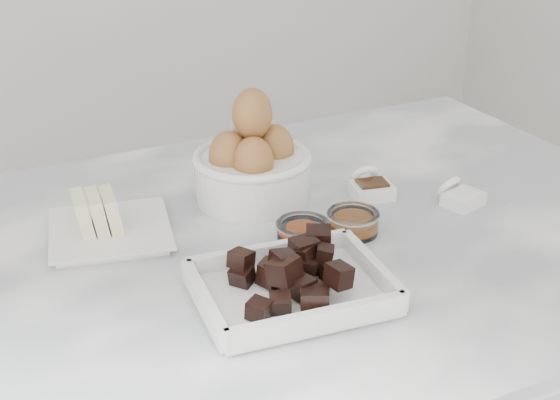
{
  "coord_description": "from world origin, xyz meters",
  "views": [
    {
      "loc": [
        -0.42,
        -0.85,
        1.45
      ],
      "look_at": [
        0.02,
        0.03,
        0.98
      ],
      "focal_mm": 50.0,
      "sensor_mm": 36.0,
      "label": 1
    }
  ],
  "objects_px": {
    "zest_bowl": "(303,232)",
    "honey_bowl": "(353,222)",
    "salt_spoon": "(460,195)",
    "chocolate_dish": "(292,282)",
    "vanilla_spoon": "(370,186)",
    "butter_plate": "(107,223)",
    "sugar_ramekin": "(222,171)",
    "egg_bowl": "(252,164)"
  },
  "relations": [
    {
      "from": "chocolate_dish",
      "to": "sugar_ramekin",
      "type": "relative_size",
      "value": 2.7
    },
    {
      "from": "sugar_ramekin",
      "to": "honey_bowl",
      "type": "distance_m",
      "value": 0.24
    },
    {
      "from": "vanilla_spoon",
      "to": "salt_spoon",
      "type": "bearing_deg",
      "value": -39.89
    },
    {
      "from": "vanilla_spoon",
      "to": "salt_spoon",
      "type": "relative_size",
      "value": 1.07
    },
    {
      "from": "honey_bowl",
      "to": "salt_spoon",
      "type": "relative_size",
      "value": 0.97
    },
    {
      "from": "vanilla_spoon",
      "to": "chocolate_dish",
      "type": "bearing_deg",
      "value": -139.48
    },
    {
      "from": "sugar_ramekin",
      "to": "zest_bowl",
      "type": "bearing_deg",
      "value": -82.09
    },
    {
      "from": "egg_bowl",
      "to": "vanilla_spoon",
      "type": "xyz_separation_m",
      "value": [
        0.17,
        -0.07,
        -0.04
      ]
    },
    {
      "from": "butter_plate",
      "to": "zest_bowl",
      "type": "distance_m",
      "value": 0.27
    },
    {
      "from": "egg_bowl",
      "to": "chocolate_dish",
      "type": "bearing_deg",
      "value": -105.52
    },
    {
      "from": "salt_spoon",
      "to": "honey_bowl",
      "type": "bearing_deg",
      "value": -177.9
    },
    {
      "from": "sugar_ramekin",
      "to": "butter_plate",
      "type": "bearing_deg",
      "value": -159.21
    },
    {
      "from": "chocolate_dish",
      "to": "egg_bowl",
      "type": "bearing_deg",
      "value": 74.48
    },
    {
      "from": "zest_bowl",
      "to": "vanilla_spoon",
      "type": "relative_size",
      "value": 0.9
    },
    {
      "from": "honey_bowl",
      "to": "vanilla_spoon",
      "type": "height_order",
      "value": "vanilla_spoon"
    },
    {
      "from": "egg_bowl",
      "to": "honey_bowl",
      "type": "distance_m",
      "value": 0.19
    },
    {
      "from": "butter_plate",
      "to": "honey_bowl",
      "type": "xyz_separation_m",
      "value": [
        0.31,
        -0.14,
        -0.01
      ]
    },
    {
      "from": "butter_plate",
      "to": "egg_bowl",
      "type": "distance_m",
      "value": 0.24
    },
    {
      "from": "butter_plate",
      "to": "vanilla_spoon",
      "type": "relative_size",
      "value": 2.33
    },
    {
      "from": "zest_bowl",
      "to": "chocolate_dish",
      "type": "bearing_deg",
      "value": -123.51
    },
    {
      "from": "chocolate_dish",
      "to": "vanilla_spoon",
      "type": "height_order",
      "value": "chocolate_dish"
    },
    {
      "from": "zest_bowl",
      "to": "honey_bowl",
      "type": "bearing_deg",
      "value": -3.14
    },
    {
      "from": "zest_bowl",
      "to": "salt_spoon",
      "type": "distance_m",
      "value": 0.27
    },
    {
      "from": "chocolate_dish",
      "to": "sugar_ramekin",
      "type": "height_order",
      "value": "chocolate_dish"
    },
    {
      "from": "egg_bowl",
      "to": "honey_bowl",
      "type": "relative_size",
      "value": 2.42
    },
    {
      "from": "chocolate_dish",
      "to": "salt_spoon",
      "type": "relative_size",
      "value": 3.15
    },
    {
      "from": "sugar_ramekin",
      "to": "honey_bowl",
      "type": "xyz_separation_m",
      "value": [
        0.11,
        -0.22,
        -0.01
      ]
    },
    {
      "from": "vanilla_spoon",
      "to": "zest_bowl",
      "type": "bearing_deg",
      "value": -151.51
    },
    {
      "from": "sugar_ramekin",
      "to": "zest_bowl",
      "type": "relative_size",
      "value": 1.21
    },
    {
      "from": "egg_bowl",
      "to": "zest_bowl",
      "type": "distance_m",
      "value": 0.17
    },
    {
      "from": "honey_bowl",
      "to": "vanilla_spoon",
      "type": "xyz_separation_m",
      "value": [
        0.09,
        0.09,
        -0.0
      ]
    },
    {
      "from": "zest_bowl",
      "to": "salt_spoon",
      "type": "relative_size",
      "value": 0.97
    },
    {
      "from": "chocolate_dish",
      "to": "butter_plate",
      "type": "xyz_separation_m",
      "value": [
        -0.15,
        0.26,
        -0.0
      ]
    },
    {
      "from": "chocolate_dish",
      "to": "salt_spoon",
      "type": "xyz_separation_m",
      "value": [
        0.35,
        0.12,
        -0.01
      ]
    },
    {
      "from": "sugar_ramekin",
      "to": "salt_spoon",
      "type": "distance_m",
      "value": 0.37
    },
    {
      "from": "salt_spoon",
      "to": "chocolate_dish",
      "type": "bearing_deg",
      "value": -160.74
    },
    {
      "from": "egg_bowl",
      "to": "honey_bowl",
      "type": "height_order",
      "value": "egg_bowl"
    },
    {
      "from": "salt_spoon",
      "to": "butter_plate",
      "type": "bearing_deg",
      "value": 165.04
    },
    {
      "from": "zest_bowl",
      "to": "vanilla_spoon",
      "type": "distance_m",
      "value": 0.19
    },
    {
      "from": "butter_plate",
      "to": "vanilla_spoon",
      "type": "distance_m",
      "value": 0.4
    },
    {
      "from": "butter_plate",
      "to": "salt_spoon",
      "type": "distance_m",
      "value": 0.52
    },
    {
      "from": "butter_plate",
      "to": "chocolate_dish",
      "type": "bearing_deg",
      "value": -58.93
    }
  ]
}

